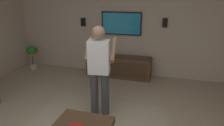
{
  "coord_description": "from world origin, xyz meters",
  "views": [
    {
      "loc": [
        -2.25,
        -0.88,
        2.17
      ],
      "look_at": [
        1.15,
        0.07,
        0.95
      ],
      "focal_mm": 33.46,
      "sensor_mm": 36.0,
      "label": 1
    }
  ],
  "objects_px": {
    "tv": "(121,23)",
    "vase_round": "(105,51)",
    "person_standing": "(99,67)",
    "potted_plant_short": "(32,52)",
    "wall_speaker_right": "(83,22)",
    "media_console": "(119,66)",
    "wall_speaker_left": "(165,23)"
  },
  "relations": [
    {
      "from": "vase_round",
      "to": "wall_speaker_left",
      "type": "xyz_separation_m",
      "value": [
        0.25,
        -1.46,
        0.77
      ]
    },
    {
      "from": "vase_round",
      "to": "media_console",
      "type": "bearing_deg",
      "value": -90.77
    },
    {
      "from": "media_console",
      "to": "wall_speaker_left",
      "type": "bearing_deg",
      "value": 103.08
    },
    {
      "from": "vase_round",
      "to": "person_standing",
      "type": "bearing_deg",
      "value": -165.63
    },
    {
      "from": "vase_round",
      "to": "wall_speaker_right",
      "type": "relative_size",
      "value": 1.0
    },
    {
      "from": "wall_speaker_left",
      "to": "media_console",
      "type": "bearing_deg",
      "value": 103.08
    },
    {
      "from": "vase_round",
      "to": "wall_speaker_left",
      "type": "distance_m",
      "value": 1.67
    },
    {
      "from": "tv",
      "to": "person_standing",
      "type": "xyz_separation_m",
      "value": [
        -2.09,
        -0.11,
        -0.44
      ]
    },
    {
      "from": "media_console",
      "to": "potted_plant_short",
      "type": "xyz_separation_m",
      "value": [
        -0.14,
        2.52,
        0.24
      ]
    },
    {
      "from": "wall_speaker_left",
      "to": "wall_speaker_right",
      "type": "xyz_separation_m",
      "value": [
        0.0,
        2.16,
        -0.06
      ]
    },
    {
      "from": "tv",
      "to": "wall_speaker_right",
      "type": "height_order",
      "value": "tv"
    },
    {
      "from": "tv",
      "to": "vase_round",
      "type": "bearing_deg",
      "value": -57.32
    },
    {
      "from": "media_console",
      "to": "potted_plant_short",
      "type": "height_order",
      "value": "potted_plant_short"
    },
    {
      "from": "tv",
      "to": "person_standing",
      "type": "distance_m",
      "value": 2.14
    },
    {
      "from": "tv",
      "to": "person_standing",
      "type": "relative_size",
      "value": 0.64
    },
    {
      "from": "media_console",
      "to": "wall_speaker_right",
      "type": "relative_size",
      "value": 7.73
    },
    {
      "from": "tv",
      "to": "wall_speaker_left",
      "type": "height_order",
      "value": "tv"
    },
    {
      "from": "media_console",
      "to": "wall_speaker_right",
      "type": "height_order",
      "value": "wall_speaker_right"
    },
    {
      "from": "media_console",
      "to": "person_standing",
      "type": "bearing_deg",
      "value": 3.33
    },
    {
      "from": "media_console",
      "to": "person_standing",
      "type": "height_order",
      "value": "person_standing"
    },
    {
      "from": "tv",
      "to": "vase_round",
      "type": "xyz_separation_m",
      "value": [
        -0.24,
        0.37,
        -0.71
      ]
    },
    {
      "from": "potted_plant_short",
      "to": "wall_speaker_left",
      "type": "height_order",
      "value": "wall_speaker_left"
    },
    {
      "from": "potted_plant_short",
      "to": "wall_speaker_left",
      "type": "bearing_deg",
      "value": -83.81
    },
    {
      "from": "vase_round",
      "to": "wall_speaker_right",
      "type": "xyz_separation_m",
      "value": [
        0.25,
        0.7,
        0.71
      ]
    },
    {
      "from": "tv",
      "to": "wall_speaker_left",
      "type": "bearing_deg",
      "value": 90.69
    },
    {
      "from": "potted_plant_short",
      "to": "vase_round",
      "type": "relative_size",
      "value": 3.3
    },
    {
      "from": "tv",
      "to": "person_standing",
      "type": "height_order",
      "value": "tv"
    },
    {
      "from": "media_console",
      "to": "tv",
      "type": "relative_size",
      "value": 1.62
    },
    {
      "from": "media_console",
      "to": "tv",
      "type": "xyz_separation_m",
      "value": [
        0.24,
        0.0,
        1.1
      ]
    },
    {
      "from": "person_standing",
      "to": "potted_plant_short",
      "type": "xyz_separation_m",
      "value": [
        1.71,
        2.63,
        -0.42
      ]
    },
    {
      "from": "potted_plant_short",
      "to": "wall_speaker_right",
      "type": "distance_m",
      "value": 1.73
    },
    {
      "from": "vase_round",
      "to": "wall_speaker_right",
      "type": "bearing_deg",
      "value": 70.42
    }
  ]
}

